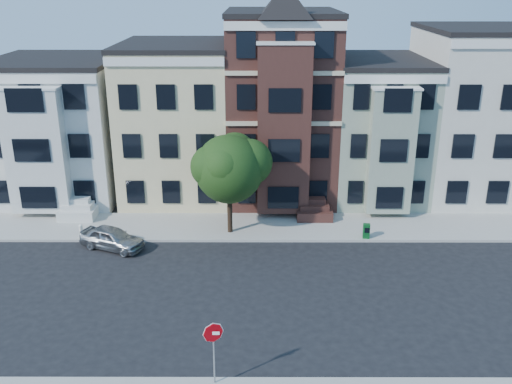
{
  "coord_description": "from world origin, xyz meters",
  "views": [
    {
      "loc": [
        -1.59,
        -23.55,
        14.12
      ],
      "look_at": [
        -1.65,
        2.99,
        4.2
      ],
      "focal_mm": 40.0,
      "sensor_mm": 36.0,
      "label": 1
    }
  ],
  "objects_px": {
    "newspaper_box": "(366,231)",
    "street_tree": "(229,173)",
    "stop_sign": "(214,350)",
    "fire_hydrant": "(81,232)",
    "parked_car": "(112,238)"
  },
  "relations": [
    {
      "from": "parked_car",
      "to": "newspaper_box",
      "type": "xyz_separation_m",
      "value": [
        14.35,
        1.1,
        -0.06
      ]
    },
    {
      "from": "newspaper_box",
      "to": "fire_hydrant",
      "type": "distance_m",
      "value": 16.4
    },
    {
      "from": "street_tree",
      "to": "newspaper_box",
      "type": "xyz_separation_m",
      "value": [
        7.87,
        -0.86,
        -3.19
      ]
    },
    {
      "from": "street_tree",
      "to": "stop_sign",
      "type": "height_order",
      "value": "street_tree"
    },
    {
      "from": "parked_car",
      "to": "newspaper_box",
      "type": "bearing_deg",
      "value": -62.4
    },
    {
      "from": "street_tree",
      "to": "fire_hydrant",
      "type": "distance_m",
      "value": 9.19
    },
    {
      "from": "newspaper_box",
      "to": "fire_hydrant",
      "type": "xyz_separation_m",
      "value": [
        -16.4,
        0.0,
        -0.1
      ]
    },
    {
      "from": "parked_car",
      "to": "street_tree",
      "type": "bearing_deg",
      "value": -49.99
    },
    {
      "from": "newspaper_box",
      "to": "stop_sign",
      "type": "relative_size",
      "value": 0.29
    },
    {
      "from": "parked_car",
      "to": "fire_hydrant",
      "type": "bearing_deg",
      "value": 84.99
    },
    {
      "from": "newspaper_box",
      "to": "street_tree",
      "type": "bearing_deg",
      "value": -179.87
    },
    {
      "from": "street_tree",
      "to": "stop_sign",
      "type": "xyz_separation_m",
      "value": [
        0.03,
        -13.46,
        -2.17
      ]
    },
    {
      "from": "newspaper_box",
      "to": "stop_sign",
      "type": "xyz_separation_m",
      "value": [
        -7.83,
        -12.6,
        1.02
      ]
    },
    {
      "from": "street_tree",
      "to": "parked_car",
      "type": "distance_m",
      "value": 7.46
    },
    {
      "from": "parked_car",
      "to": "fire_hydrant",
      "type": "xyz_separation_m",
      "value": [
        -2.05,
        1.1,
        -0.16
      ]
    }
  ]
}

